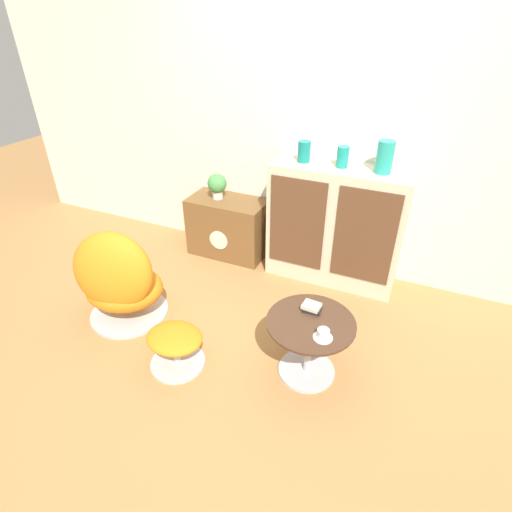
{
  "coord_description": "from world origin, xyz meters",
  "views": [
    {
      "loc": [
        0.9,
        -1.66,
        2.06
      ],
      "look_at": [
        -0.09,
        0.56,
        0.55
      ],
      "focal_mm": 28.0,
      "sensor_mm": 36.0,
      "label": 1
    }
  ],
  "objects_px": {
    "tv_console": "(228,227)",
    "book_stack": "(312,307)",
    "teacup": "(323,335)",
    "potted_plant": "(217,185)",
    "vase_leftmost": "(304,152)",
    "coffee_table": "(309,340)",
    "sideboard": "(335,226)",
    "ottoman": "(175,343)",
    "vase_inner_left": "(343,157)",
    "vase_inner_right": "(385,157)",
    "egg_chair": "(119,282)"
  },
  "relations": [
    {
      "from": "tv_console",
      "to": "teacup",
      "type": "relative_size",
      "value": 6.34
    },
    {
      "from": "sideboard",
      "to": "potted_plant",
      "type": "height_order",
      "value": "sideboard"
    },
    {
      "from": "potted_plant",
      "to": "book_stack",
      "type": "relative_size",
      "value": 1.87
    },
    {
      "from": "vase_inner_left",
      "to": "egg_chair",
      "type": "bearing_deg",
      "value": -136.54
    },
    {
      "from": "sideboard",
      "to": "book_stack",
      "type": "relative_size",
      "value": 8.86
    },
    {
      "from": "book_stack",
      "to": "vase_inner_right",
      "type": "bearing_deg",
      "value": 80.67
    },
    {
      "from": "vase_inner_right",
      "to": "potted_plant",
      "type": "height_order",
      "value": "vase_inner_right"
    },
    {
      "from": "vase_inner_right",
      "to": "teacup",
      "type": "bearing_deg",
      "value": -91.75
    },
    {
      "from": "sideboard",
      "to": "book_stack",
      "type": "bearing_deg",
      "value": -82.96
    },
    {
      "from": "vase_inner_left",
      "to": "book_stack",
      "type": "height_order",
      "value": "vase_inner_left"
    },
    {
      "from": "potted_plant",
      "to": "vase_inner_right",
      "type": "bearing_deg",
      "value": 0.19
    },
    {
      "from": "ottoman",
      "to": "potted_plant",
      "type": "bearing_deg",
      "value": 107.43
    },
    {
      "from": "ottoman",
      "to": "coffee_table",
      "type": "distance_m",
      "value": 0.88
    },
    {
      "from": "vase_leftmost",
      "to": "vase_inner_right",
      "type": "xyz_separation_m",
      "value": [
        0.62,
        0.0,
        0.04
      ]
    },
    {
      "from": "teacup",
      "to": "book_stack",
      "type": "bearing_deg",
      "value": 122.06
    },
    {
      "from": "tv_console",
      "to": "teacup",
      "type": "bearing_deg",
      "value": -44.61
    },
    {
      "from": "ottoman",
      "to": "book_stack",
      "type": "height_order",
      "value": "book_stack"
    },
    {
      "from": "tv_console",
      "to": "book_stack",
      "type": "distance_m",
      "value": 1.57
    },
    {
      "from": "teacup",
      "to": "book_stack",
      "type": "relative_size",
      "value": 0.92
    },
    {
      "from": "tv_console",
      "to": "teacup",
      "type": "distance_m",
      "value": 1.81
    },
    {
      "from": "ottoman",
      "to": "coffee_table",
      "type": "relative_size",
      "value": 0.69
    },
    {
      "from": "tv_console",
      "to": "potted_plant",
      "type": "bearing_deg",
      "value": 179.75
    },
    {
      "from": "vase_inner_left",
      "to": "book_stack",
      "type": "distance_m",
      "value": 1.24
    },
    {
      "from": "ottoman",
      "to": "coffee_table",
      "type": "xyz_separation_m",
      "value": [
        0.82,
        0.29,
        0.09
      ]
    },
    {
      "from": "ottoman",
      "to": "potted_plant",
      "type": "height_order",
      "value": "potted_plant"
    },
    {
      "from": "teacup",
      "to": "potted_plant",
      "type": "bearing_deg",
      "value": 137.47
    },
    {
      "from": "ottoman",
      "to": "coffee_table",
      "type": "height_order",
      "value": "coffee_table"
    },
    {
      "from": "vase_leftmost",
      "to": "potted_plant",
      "type": "distance_m",
      "value": 0.9
    },
    {
      "from": "sideboard",
      "to": "ottoman",
      "type": "distance_m",
      "value": 1.63
    },
    {
      "from": "sideboard",
      "to": "coffee_table",
      "type": "distance_m",
      "value": 1.19
    },
    {
      "from": "vase_inner_left",
      "to": "vase_inner_right",
      "type": "bearing_deg",
      "value": 0.0
    },
    {
      "from": "coffee_table",
      "to": "vase_leftmost",
      "type": "bearing_deg",
      "value": 112.12
    },
    {
      "from": "sideboard",
      "to": "vase_inner_left",
      "type": "bearing_deg",
      "value": 137.96
    },
    {
      "from": "egg_chair",
      "to": "vase_inner_right",
      "type": "bearing_deg",
      "value": 37.4
    },
    {
      "from": "ottoman",
      "to": "teacup",
      "type": "height_order",
      "value": "teacup"
    },
    {
      "from": "egg_chair",
      "to": "vase_inner_left",
      "type": "distance_m",
      "value": 1.92
    },
    {
      "from": "vase_leftmost",
      "to": "vase_inner_left",
      "type": "xyz_separation_m",
      "value": [
        0.31,
        0.0,
        -0.0
      ]
    },
    {
      "from": "vase_leftmost",
      "to": "teacup",
      "type": "height_order",
      "value": "vase_leftmost"
    },
    {
      "from": "ottoman",
      "to": "teacup",
      "type": "bearing_deg",
      "value": 11.28
    },
    {
      "from": "vase_leftmost",
      "to": "book_stack",
      "type": "height_order",
      "value": "vase_leftmost"
    },
    {
      "from": "sideboard",
      "to": "potted_plant",
      "type": "distance_m",
      "value": 1.13
    },
    {
      "from": "vase_leftmost",
      "to": "vase_inner_left",
      "type": "relative_size",
      "value": 1.03
    },
    {
      "from": "teacup",
      "to": "vase_inner_right",
      "type": "bearing_deg",
      "value": 88.25
    },
    {
      "from": "sideboard",
      "to": "tv_console",
      "type": "bearing_deg",
      "value": -179.93
    },
    {
      "from": "book_stack",
      "to": "tv_console",
      "type": "bearing_deg",
      "value": 137.54
    },
    {
      "from": "vase_leftmost",
      "to": "tv_console",
      "type": "bearing_deg",
      "value": -179.59
    },
    {
      "from": "tv_console",
      "to": "vase_inner_right",
      "type": "relative_size",
      "value": 3.04
    },
    {
      "from": "sideboard",
      "to": "book_stack",
      "type": "height_order",
      "value": "sideboard"
    },
    {
      "from": "tv_console",
      "to": "ottoman",
      "type": "distance_m",
      "value": 1.5
    },
    {
      "from": "vase_leftmost",
      "to": "coffee_table",
      "type": "bearing_deg",
      "value": -67.88
    }
  ]
}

